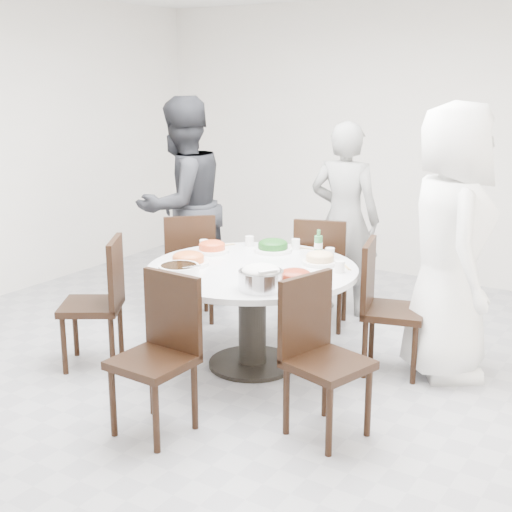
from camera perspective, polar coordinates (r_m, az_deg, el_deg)
The scene contains 22 objects.
floor at distance 5.19m, azimuth -0.40°, elevation -9.25°, with size 6.00×6.00×0.01m, color #A1A1A5.
wall_back at distance 7.47m, azimuth 12.40°, elevation 8.95°, with size 6.00×0.01×2.80m, color white.
dining_table at distance 5.16m, azimuth -0.30°, elevation -4.90°, with size 1.50×1.50×0.75m, color silver.
chair_ne at distance 5.13m, azimuth 10.97°, elevation -4.15°, with size 0.42×0.42×0.95m, color black.
chair_n at distance 5.96m, azimuth 5.33°, elevation -1.25°, with size 0.42×0.42×0.95m, color black.
chair_nw at distance 6.12m, azimuth -5.44°, elevation -0.83°, with size 0.42×0.42×0.95m, color black.
chair_sw at distance 5.28m, azimuth -13.06°, elevation -3.68°, with size 0.42×0.42×0.95m, color black.
chair_s at distance 4.24m, azimuth -8.28°, elevation -8.09°, with size 0.42×0.42×0.95m, color black.
chair_se at distance 4.19m, azimuth 5.80°, elevation -8.30°, with size 0.42×0.42×0.95m, color black.
diner_right at distance 5.07m, azimuth 15.27°, elevation 1.05°, with size 0.94×0.61×1.91m, color white.
diner_middle at distance 6.24m, azimuth 7.10°, elevation 2.94°, with size 0.62×0.40×1.69m, color black.
diner_left at distance 6.30m, azimuth -5.94°, elevation 4.01°, with size 0.92×0.72×1.89m, color black.
dish_greens at distance 5.47m, azimuth 1.36°, elevation 0.75°, with size 0.29×0.29×0.08m, color white.
dish_pale at distance 5.14m, azimuth 5.13°, elevation -0.28°, with size 0.26×0.26×0.07m, color white.
dish_orange at distance 5.45m, azimuth -3.54°, elevation 0.63°, with size 0.26×0.26×0.07m, color white.
dish_redbrown at distance 4.67m, azimuth 3.13°, elevation -1.80°, with size 0.27×0.27×0.07m, color white.
dish_tofu at distance 5.12m, azimuth -5.44°, elevation -0.31°, with size 0.29×0.29×0.08m, color white.
rice_bowl at distance 4.52m, azimuth 0.39°, elevation -1.95°, with size 0.29×0.29×0.12m, color silver.
soup_bowl at distance 4.83m, azimuth -6.20°, elevation -1.20°, with size 0.27×0.27×0.08m, color white.
beverage_bottle at distance 5.30m, azimuth 5.01°, elevation 0.98°, with size 0.06×0.06×0.21m, color #2F763D.
tea_cups at distance 5.51m, azimuth 3.35°, elevation 0.85°, with size 0.07×0.07×0.08m, color white.
chopsticks at distance 5.64m, azimuth 3.23°, elevation 0.81°, with size 0.24×0.04×0.01m, color tan, non-canonical shape.
Camera 1 is at (2.59, -3.97, 2.11)m, focal length 50.00 mm.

